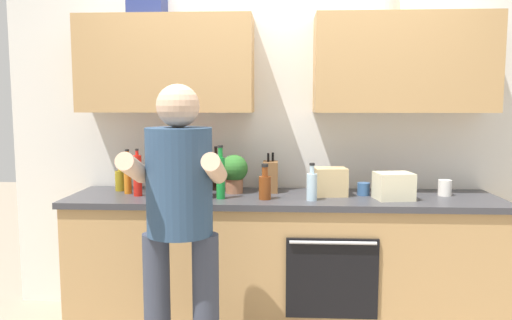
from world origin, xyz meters
TOP-DOWN VIEW (x-y plane):
  - back_wall_unit at (-0.00, 0.27)m, footprint 4.00×0.38m
  - counter at (0.00, -0.00)m, footprint 2.84×0.67m
  - person_standing at (-0.53, -0.77)m, footprint 0.49×0.45m
  - bottle_juice at (-1.05, 0.03)m, footprint 0.05×0.05m
  - bottle_water at (0.18, -0.15)m, footprint 0.07×0.07m
  - bottle_soy at (-0.47, 0.20)m, footprint 0.05×0.05m
  - bottle_vinegar at (-0.11, -0.13)m, footprint 0.08×0.08m
  - bottle_soda at (-0.40, -0.12)m, footprint 0.06×0.06m
  - bottle_oil at (-1.14, 0.14)m, footprint 0.07×0.07m
  - bottle_hotsauce at (-0.96, -0.05)m, footprint 0.06×0.06m
  - bottle_wine at (-0.79, 0.01)m, footprint 0.05×0.05m
  - cup_ceramic at (0.78, 0.15)m, footprint 0.07×0.07m
  - cup_tea at (0.54, 0.05)m, footprint 0.08×0.08m
  - cup_coffee at (1.08, 0.07)m, footprint 0.09×0.09m
  - knife_block at (-0.09, 0.14)m, footprint 0.10×0.14m
  - potted_herb at (-0.33, 0.10)m, footprint 0.19×0.19m
  - grocery_bag_bread at (0.32, 0.03)m, footprint 0.22×0.18m
  - grocery_bag_rice at (0.71, -0.08)m, footprint 0.25×0.22m
  - grocery_bag_crisps at (-0.60, -0.08)m, footprint 0.24×0.19m

SIDE VIEW (x-z plane):
  - counter at x=0.00m, z-range 0.00..0.90m
  - cup_tea at x=0.54m, z-range 0.90..0.98m
  - cup_ceramic at x=0.78m, z-range 0.90..1.00m
  - person_standing at x=-0.53m, z-range 0.15..1.75m
  - cup_coffee at x=1.08m, z-range 0.90..1.01m
  - bottle_oil at x=-1.14m, z-range 0.87..1.09m
  - grocery_bag_rice at x=0.71m, z-range 0.90..1.07m
  - bottle_vinegar at x=-0.11m, z-range 0.87..1.10m
  - grocery_bag_bread at x=0.32m, z-range 0.90..1.09m
  - bottle_water at x=0.18m, z-range 0.88..1.11m
  - knife_block at x=-0.09m, z-range 0.87..1.14m
  - grocery_bag_crisps at x=-0.60m, z-range 0.90..1.14m
  - bottle_wine at x=-0.79m, z-range 0.88..1.16m
  - bottle_soy at x=-0.47m, z-range 0.87..1.18m
  - bottle_juice at x=-1.05m, z-range 0.88..1.18m
  - bottle_hotsauce at x=-0.96m, z-range 0.88..1.20m
  - bottle_soda at x=-0.40m, z-range 0.87..1.22m
  - potted_herb at x=-0.33m, z-range 0.92..1.18m
  - back_wall_unit at x=0.00m, z-range 0.25..2.75m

